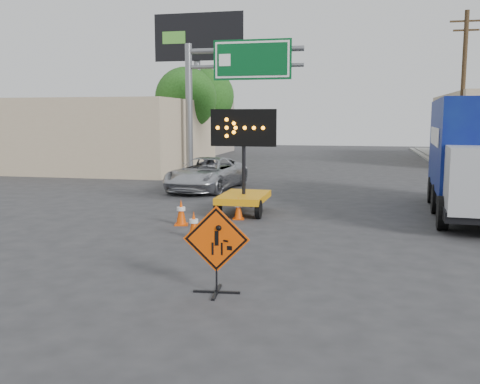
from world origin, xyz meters
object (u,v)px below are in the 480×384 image
(pickup_truck, at_px, (207,174))
(box_truck, at_px, (475,163))
(arrow_board, at_px, (244,191))
(construction_sign, at_px, (216,247))

(pickup_truck, relative_size, box_truck, 0.64)
(arrow_board, relative_size, box_truck, 0.43)
(construction_sign, height_order, arrow_board, arrow_board)
(pickup_truck, distance_m, box_truck, 10.42)
(construction_sign, height_order, pickup_truck, construction_sign)
(construction_sign, xyz_separation_m, pickup_truck, (-3.85, 12.72, -0.13))
(construction_sign, relative_size, box_truck, 0.20)
(construction_sign, height_order, box_truck, box_truck)
(arrow_board, distance_m, pickup_truck, 5.71)
(construction_sign, distance_m, pickup_truck, 13.30)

